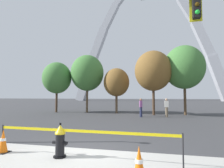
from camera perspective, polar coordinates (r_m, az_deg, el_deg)
ground_plane at (r=6.35m, az=-9.76°, el=-19.97°), size 240.00×240.00×0.00m
fire_hydrant at (r=5.81m, az=-15.77°, el=-16.65°), size 0.46×0.48×0.99m
caution_tape_barrier at (r=5.48m, az=-9.52°, el=-16.09°), size 5.44×0.17×0.86m
traffic_cone_by_hydrant at (r=4.23m, az=8.41°, el=-23.28°), size 0.36×0.36×0.73m
traffic_cone_mid_sidewalk at (r=6.94m, az=-30.69°, el=-15.04°), size 0.36×0.36×0.73m
monument_arch at (r=73.66m, az=10.85°, el=11.99°), size 57.60×3.29×49.58m
tree_far_left at (r=21.56m, az=-16.70°, el=1.82°), size 3.20×3.20×5.60m
tree_left_mid at (r=20.62m, az=-7.68°, el=3.39°), size 3.63×3.63×6.35m
tree_center_left at (r=19.41m, az=1.39°, el=0.52°), size 2.71×2.71×4.75m
tree_center_right at (r=18.07m, az=12.64°, el=4.00°), size 3.51×3.51×6.14m
tree_right_mid at (r=18.96m, az=21.47°, el=4.86°), size 3.79×3.79×6.64m
pedestrian_walking_left at (r=16.03m, az=8.95°, el=-7.19°), size 0.28×0.38×1.59m
pedestrian_standing_center at (r=16.46m, az=16.56°, el=-6.99°), size 0.35×0.22×1.59m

